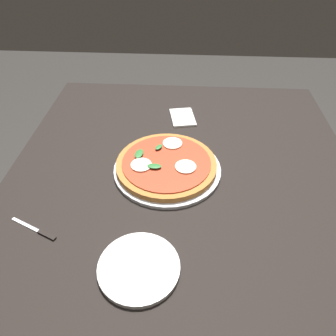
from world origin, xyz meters
TOP-DOWN VIEW (x-y plane):
  - ground_plane at (0.00, 0.00)m, footprint 6.00×6.00m
  - dining_table at (0.00, 0.00)m, footprint 1.25×1.13m
  - serving_tray at (0.02, 0.05)m, footprint 0.35×0.35m
  - pizza at (0.03, 0.05)m, footprint 0.32×0.32m
  - plate_white at (-0.34, 0.09)m, footprint 0.20×0.20m
  - napkin at (0.34, 0.01)m, footprint 0.14×0.11m
  - knife at (-0.25, 0.38)m, footprint 0.07×0.15m

SIDE VIEW (x-z plane):
  - ground_plane at x=0.00m, z-range 0.00..0.00m
  - dining_table at x=0.00m, z-range 0.29..1.06m
  - knife at x=-0.25m, z-range 0.77..0.78m
  - napkin at x=0.34m, z-range 0.77..0.78m
  - serving_tray at x=0.02m, z-range 0.77..0.79m
  - plate_white at x=-0.34m, z-range 0.77..0.79m
  - pizza at x=0.03m, z-range 0.78..0.81m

